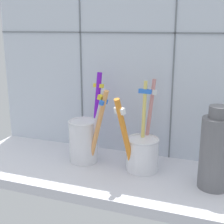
{
  "coord_description": "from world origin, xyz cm",
  "views": [
    {
      "loc": [
        21.45,
        -55.84,
        30.57
      ],
      "look_at": [
        0.0,
        2.69,
        13.69
      ],
      "focal_mm": 50.86,
      "sensor_mm": 36.0,
      "label": 1
    }
  ],
  "objects": [
    {
      "name": "toothbrush_cup_right",
      "position": [
        6.44,
        2.64,
        6.29
      ],
      "size": [
        7.76,
        11.84,
        18.26
      ],
      "color": "white",
      "rests_on": "counter_slab"
    },
    {
      "name": "toothbrush_cup_left",
      "position": [
        -6.2,
        2.77,
        7.37
      ],
      "size": [
        9.98,
        8.42,
        19.09
      ],
      "color": "silver",
      "rests_on": "counter_slab"
    },
    {
      "name": "ceramic_vase",
      "position": [
        20.7,
        0.13,
        9.09
      ],
      "size": [
        5.61,
        5.61,
        15.36
      ],
      "color": "slate",
      "rests_on": "counter_slab"
    },
    {
      "name": "counter_slab",
      "position": [
        0.0,
        0.0,
        1.0
      ],
      "size": [
        64.0,
        22.0,
        2.0
      ],
      "primitive_type": "cube",
      "color": "silver",
      "rests_on": "ground"
    },
    {
      "name": "tile_wall_back",
      "position": [
        0.0,
        12.0,
        22.5
      ],
      "size": [
        64.0,
        2.2,
        45.0
      ],
      "color": "silver",
      "rests_on": "ground"
    }
  ]
}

